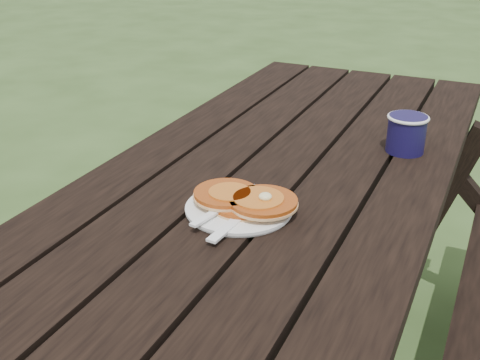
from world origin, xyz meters
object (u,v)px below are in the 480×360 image
at_px(picnic_table, 276,297).
at_px(pancake_stack, 246,200).
at_px(plate, 239,209).
at_px(coffee_cup, 407,131).

bearing_deg(picnic_table, pancake_stack, -84.41).
bearing_deg(plate, coffee_cup, 62.35).
xyz_separation_m(plate, coffee_cup, (0.24, 0.45, 0.05)).
relative_size(plate, pancake_stack, 0.98).
height_order(picnic_table, coffee_cup, coffee_cup).
relative_size(plate, coffee_cup, 2.08).
bearing_deg(pancake_stack, plate, -146.01).
xyz_separation_m(picnic_table, plate, (0.01, -0.26, 0.39)).
xyz_separation_m(picnic_table, coffee_cup, (0.25, 0.19, 0.43)).
xyz_separation_m(picnic_table, pancake_stack, (0.02, -0.25, 0.41)).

